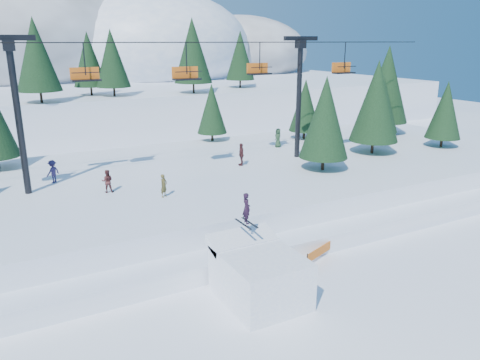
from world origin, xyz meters
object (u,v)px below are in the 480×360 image
chairlift (167,84)px  banner_near (320,251)px  jump_kicker (259,274)px  banner_far (353,225)px

chairlift → banner_near: size_ratio=17.23×
jump_kicker → banner_far: jump_kicker is taller
jump_kicker → chairlift: (1.09, 15.43, 8.00)m
jump_kicker → banner_far: size_ratio=1.92×
jump_kicker → banner_near: 5.76m
banner_near → jump_kicker: bearing=-159.6°
chairlift → banner_far: chairlift is taller
jump_kicker → banner_far: (9.83, 4.20, -0.78)m
chairlift → banner_far: 16.72m
jump_kicker → banner_near: (5.35, 1.99, -0.78)m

